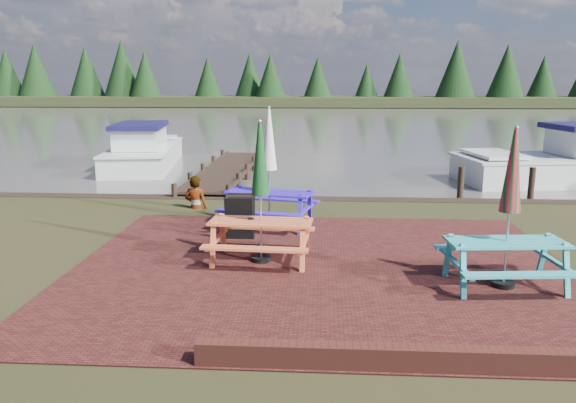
# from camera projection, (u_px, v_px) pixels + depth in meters

# --- Properties ---
(ground) EXTENTS (120.00, 120.00, 0.00)m
(ground) POSITION_uv_depth(u_px,v_px,m) (321.00, 288.00, 9.24)
(ground) COLOR black
(ground) RESTS_ON ground
(paving) EXTENTS (9.00, 7.50, 0.02)m
(paving) POSITION_uv_depth(u_px,v_px,m) (321.00, 268.00, 10.21)
(paving) COLOR #371211
(paving) RESTS_ON ground
(brick_wall) EXTENTS (6.21, 1.79, 0.30)m
(brick_wall) POSITION_uv_depth(u_px,v_px,m) (500.00, 354.00, 6.72)
(brick_wall) COLOR #4C1E16
(brick_wall) RESTS_ON ground
(water) EXTENTS (120.00, 60.00, 0.02)m
(water) POSITION_uv_depth(u_px,v_px,m) (323.00, 121.00, 45.31)
(water) COLOR #413F38
(water) RESTS_ON ground
(far_treeline) EXTENTS (120.00, 10.00, 8.10)m
(far_treeline) POSITION_uv_depth(u_px,v_px,m) (324.00, 79.00, 72.88)
(far_treeline) COLOR black
(far_treeline) RESTS_ON ground
(picnic_table_teal) EXTENTS (2.04, 1.85, 2.63)m
(picnic_table_teal) POSITION_uv_depth(u_px,v_px,m) (507.00, 234.00, 9.08)
(picnic_table_teal) COLOR teal
(picnic_table_teal) RESTS_ON ground
(picnic_table_red) EXTENTS (2.00, 1.80, 2.63)m
(picnic_table_red) POSITION_uv_depth(u_px,v_px,m) (261.00, 214.00, 10.37)
(picnic_table_red) COLOR #D76337
(picnic_table_red) RESTS_ON ground
(picnic_table_blue) EXTENTS (2.33, 2.17, 2.74)m
(picnic_table_blue) POSITION_uv_depth(u_px,v_px,m) (269.00, 186.00, 12.88)
(picnic_table_blue) COLOR #3419C1
(picnic_table_blue) RESTS_ON ground
(chalkboard) EXTENTS (0.59, 0.56, 0.96)m
(chalkboard) POSITION_uv_depth(u_px,v_px,m) (240.00, 217.00, 11.96)
(chalkboard) COLOR black
(chalkboard) RESTS_ON ground
(jetty) EXTENTS (1.76, 9.08, 1.00)m
(jetty) POSITION_uv_depth(u_px,v_px,m) (226.00, 170.00, 20.42)
(jetty) COLOR black
(jetty) RESTS_ON ground
(boat_jetty) EXTENTS (3.39, 7.25, 2.02)m
(boat_jetty) POSITION_uv_depth(u_px,v_px,m) (144.00, 153.00, 23.05)
(boat_jetty) COLOR beige
(boat_jetty) RESTS_ON ground
(person) EXTENTS (0.69, 0.51, 1.73)m
(person) POSITION_uv_depth(u_px,v_px,m) (195.00, 176.00, 14.75)
(person) COLOR gray
(person) RESTS_ON ground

